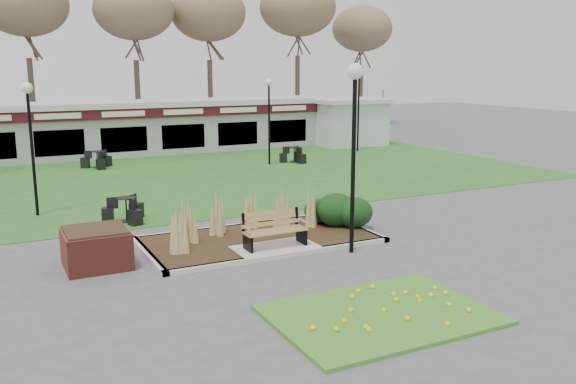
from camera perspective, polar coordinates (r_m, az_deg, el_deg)
name	(u,v)px	position (r m, az deg, el deg)	size (l,w,h in m)	color
ground	(278,253)	(15.96, -0.95, -5.73)	(100.00, 100.00, 0.00)	#515154
lawn	(158,178)	(26.98, -12.10, 1.27)	(34.00, 16.00, 0.02)	#256720
flower_bed	(381,313)	(12.20, 8.65, -11.15)	(4.20, 3.00, 0.16)	#387722
planting_bed	(297,222)	(17.57, 0.88, -2.85)	(6.75, 3.40, 1.27)	black
park_bench	(274,229)	(16.01, -1.35, -3.48)	(1.70, 0.66, 0.93)	#9D7247
brick_planter	(96,248)	(15.49, -17.51, -4.99)	(1.50, 1.50, 0.95)	brown
food_pavilion	(118,128)	(34.48, -15.61, 5.79)	(24.60, 3.40, 2.90)	gray
service_hut	(349,121)	(37.70, 5.69, 6.60)	(4.40, 3.40, 2.83)	silver
tree_backdrop	(86,8)	(42.39, -18.37, 15.99)	(47.24, 5.24, 10.36)	#47382B
lamp_post_near_right	(354,117)	(15.43, 6.22, 7.01)	(0.40, 0.40, 4.85)	black
lamp_post_mid_left	(30,120)	(20.97, -23.03, 6.26)	(0.36, 0.36, 4.29)	black
lamp_post_mid_right	(269,103)	(29.79, -1.79, 8.37)	(0.35, 0.35, 4.17)	black
lamp_post_far_right	(359,92)	(34.74, 6.65, 9.31)	(0.38, 0.38, 4.62)	black
bistro_set_b	(98,162)	(30.37, -17.39, 2.67)	(1.50, 1.36, 0.80)	black
bistro_set_c	(127,214)	(19.62, -14.87, -1.96)	(1.40, 1.40, 0.77)	black
bistro_set_d	(294,157)	(30.72, 0.58, 3.29)	(1.41, 1.39, 0.77)	black
patio_umbrella	(382,121)	(39.09, 8.81, 6.61)	(2.22, 2.24, 2.20)	black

